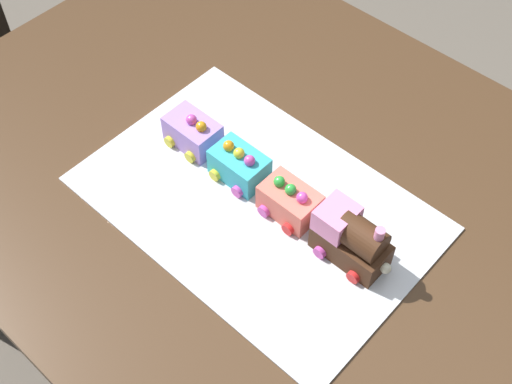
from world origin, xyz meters
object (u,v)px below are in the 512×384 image
cake_car_hopper_turquoise (239,165)px  cake_car_caboose_lavender (193,132)px  dining_table (272,216)px  cake_locomotive (351,238)px  cake_car_tanker_coral (290,201)px

cake_car_hopper_turquoise → cake_car_caboose_lavender: (0.12, 0.00, -0.00)m
dining_table → cake_locomotive: bearing=170.2°
dining_table → cake_car_tanker_coral: cake_car_tanker_coral is taller
dining_table → cake_locomotive: size_ratio=10.00×
dining_table → cake_car_tanker_coral: (-0.07, 0.03, 0.14)m
cake_locomotive → cake_car_caboose_lavender: 0.36m
cake_car_caboose_lavender → cake_car_hopper_turquoise: bearing=180.0°
cake_car_caboose_lavender → cake_car_tanker_coral: bearing=180.0°
dining_table → cake_car_tanker_coral: size_ratio=14.00×
cake_locomotive → cake_car_tanker_coral: (0.13, 0.00, -0.02)m
cake_locomotive → cake_car_caboose_lavender: cake_locomotive is taller
cake_car_tanker_coral → cake_locomotive: bearing=-180.0°
cake_car_tanker_coral → cake_car_hopper_turquoise: 0.12m
dining_table → cake_car_hopper_turquoise: (0.05, 0.03, 0.14)m
cake_car_caboose_lavender → cake_locomotive: bearing=-180.0°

